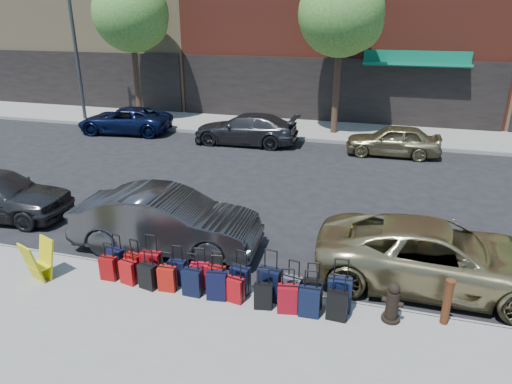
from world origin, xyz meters
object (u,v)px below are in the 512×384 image
(display_rack, at_px, (39,261))
(car_near_1, at_px, (166,221))
(tree_center, at_px, (344,16))
(car_far_1, at_px, (246,129))
(fire_hydrant, at_px, (392,303))
(car_near_2, at_px, (436,256))
(car_far_0, at_px, (125,120))
(tree_left, at_px, (133,16))
(suitcase_front_5, at_px, (217,278))
(car_far_2, at_px, (393,140))
(streetlight, at_px, (77,32))
(bollard, at_px, (447,301))

(display_rack, height_order, car_near_1, car_near_1)
(tree_center, height_order, car_far_1, tree_center)
(fire_hydrant, distance_m, car_near_2, 1.96)
(fire_hydrant, height_order, car_far_0, car_far_0)
(fire_hydrant, bearing_deg, display_rack, -157.07)
(car_near_1, xyz_separation_m, car_far_1, (-1.14, 10.04, -0.07))
(tree_left, relative_size, fire_hydrant, 9.31)
(display_rack, xyz_separation_m, car_near_2, (8.10, 2.40, 0.11))
(tree_center, relative_size, suitcase_front_5, 8.37)
(display_rack, distance_m, car_far_2, 14.17)
(car_near_2, height_order, car_far_0, car_near_2)
(car_far_0, xyz_separation_m, car_far_1, (6.33, -0.29, 0.05))
(car_near_2, distance_m, car_far_2, 9.91)
(streetlight, bearing_deg, fire_hydrant, -40.11)
(tree_left, xyz_separation_m, streetlight, (-2.94, -0.70, -0.75))
(fire_hydrant, xyz_separation_m, car_near_2, (0.85, 1.76, 0.19))
(car_far_0, bearing_deg, tree_center, 96.67)
(display_rack, bearing_deg, tree_left, 132.09)
(streetlight, relative_size, car_far_2, 2.12)
(car_near_2, bearing_deg, display_rack, 106.22)
(bollard, distance_m, display_rack, 8.24)
(suitcase_front_5, distance_m, car_far_0, 15.17)
(car_far_2, bearing_deg, car_far_0, -93.32)
(tree_left, xyz_separation_m, car_far_2, (13.12, -2.74, -4.77))
(fire_hydrant, distance_m, car_far_1, 13.36)
(suitcase_front_5, height_order, bollard, bollard)
(tree_center, bearing_deg, fire_hydrant, -79.08)
(suitcase_front_5, bearing_deg, car_far_0, 128.87)
(display_rack, distance_m, car_far_1, 12.32)
(streetlight, height_order, car_near_2, streetlight)
(car_far_2, bearing_deg, streetlight, -99.09)
(suitcase_front_5, xyz_separation_m, car_far_1, (-3.05, 11.63, 0.26))
(car_far_1, bearing_deg, car_far_0, -94.34)
(display_rack, bearing_deg, car_near_2, 36.72)
(tree_center, bearing_deg, car_far_1, -144.28)
(streetlight, relative_size, suitcase_front_5, 9.21)
(tree_center, height_order, car_far_0, tree_center)
(bollard, xyz_separation_m, car_far_1, (-7.47, 11.47, 0.06))
(bollard, distance_m, car_near_1, 6.49)
(car_far_2, bearing_deg, suitcase_front_5, -17.86)
(car_near_2, relative_size, car_far_2, 1.33)
(fire_hydrant, bearing_deg, car_far_1, 137.10)
(suitcase_front_5, bearing_deg, fire_hydrant, 0.25)
(tree_left, height_order, streetlight, streetlight)
(streetlight, relative_size, car_near_2, 1.60)
(display_rack, xyz_separation_m, car_far_1, (0.73, 12.30, 0.09))
(bollard, height_order, car_far_2, car_far_2)
(car_near_2, bearing_deg, streetlight, 54.82)
(tree_left, height_order, car_far_1, tree_left)
(fire_hydrant, relative_size, car_near_1, 0.17)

